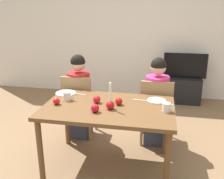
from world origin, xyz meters
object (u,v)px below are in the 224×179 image
object	(u,v)px
candle_centerpiece	(110,104)
mug_right	(167,107)
apple_by_left_plate	(95,108)
plate_left	(66,93)
plate_right	(156,100)
tv_stand	(183,90)
tv	(185,66)
chair_left	(79,103)
apple_far_edge	(56,101)
person_left_child	(79,98)
chair_right	(156,108)
apple_near_candle	(97,99)
mug_left	(67,96)
dining_table	(109,113)
person_right_child	(156,103)
apple_by_right_mug	(119,101)

from	to	relation	value
candle_centerpiece	mug_right	size ratio (longest dim) A/B	2.30
apple_by_left_plate	plate_left	bearing A→B (deg)	135.75
plate_right	candle_centerpiece	bearing A→B (deg)	-144.84
tv_stand	tv	size ratio (longest dim) A/B	0.81
chair_left	apple_far_edge	size ratio (longest dim) A/B	11.64
tv	candle_centerpiece	size ratio (longest dim) A/B	2.71
person_left_child	tv	world-z (taller)	person_left_child
chair_right	plate_left	distance (m)	1.17
plate_right	apple_near_candle	distance (m)	0.68
plate_right	plate_left	bearing A→B (deg)	177.58
chair_left	plate_right	size ratio (longest dim) A/B	4.34
mug_left	apple_near_candle	xyz separation A→B (m)	(0.35, -0.02, -0.01)
dining_table	chair_right	bearing A→B (deg)	50.37
tv_stand	apple_near_candle	size ratio (longest dim) A/B	7.42
tv	plate_left	size ratio (longest dim) A/B	3.19
person_right_child	mug_right	world-z (taller)	person_right_child
candle_centerpiece	person_right_child	bearing A→B (deg)	57.27
person_right_child	candle_centerpiece	xyz separation A→B (m)	(-0.47, -0.73, 0.24)
person_left_child	apple_by_right_mug	bearing A→B (deg)	-42.52
chair_right	candle_centerpiece	size ratio (longest dim) A/B	3.09
dining_table	candle_centerpiece	world-z (taller)	candle_centerpiece
apple_near_candle	apple_by_left_plate	distance (m)	0.26
candle_centerpiece	dining_table	bearing A→B (deg)	112.58
tv	mug_left	world-z (taller)	tv
dining_table	plate_right	world-z (taller)	plate_right
dining_table	apple_near_candle	xyz separation A→B (m)	(-0.15, 0.06, 0.13)
apple_near_candle	tv	bearing A→B (deg)	63.28
chair_left	mug_right	distance (m)	1.35
chair_right	tv	distance (m)	1.77
chair_left	apple_by_left_plate	distance (m)	0.95
candle_centerpiece	plate_right	world-z (taller)	candle_centerpiece
dining_table	chair_right	size ratio (longest dim) A/B	1.56
chair_right	mug_right	bearing A→B (deg)	-80.45
tv_stand	chair_left	bearing A→B (deg)	-131.94
dining_table	apple_near_candle	distance (m)	0.20
tv_stand	apple_near_candle	world-z (taller)	apple_near_candle
dining_table	plate_left	size ratio (longest dim) A/B	5.65
person_right_child	plate_left	xyz separation A→B (m)	(-1.10, -0.35, 0.19)
apple_near_candle	apple_by_left_plate	bearing A→B (deg)	-79.77
chair_left	plate_left	bearing A→B (deg)	-99.80
person_right_child	apple_by_left_plate	size ratio (longest dim) A/B	13.63
plate_left	apple_by_left_plate	bearing A→B (deg)	-44.25
chair_left	tv_stand	xyz separation A→B (m)	(1.52, 1.69, -0.27)
person_left_child	mug_left	world-z (taller)	person_left_child
chair_left	chair_right	bearing A→B (deg)	0.00
person_left_child	apple_by_left_plate	size ratio (longest dim) A/B	13.63
chair_left	candle_centerpiece	distance (m)	0.95
tv	apple_far_edge	xyz separation A→B (m)	(-1.55, -2.37, 0.08)
tv_stand	apple_far_edge	size ratio (longest dim) A/B	8.28
person_left_child	apple_far_edge	xyz separation A→B (m)	(-0.03, -0.71, 0.22)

